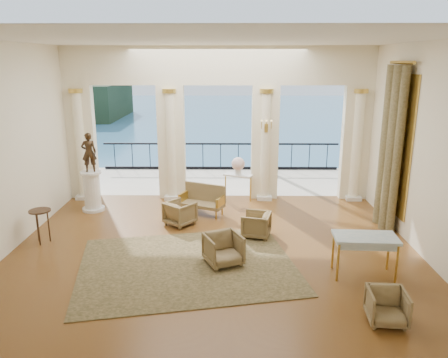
{
  "coord_description": "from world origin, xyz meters",
  "views": [
    {
      "loc": [
        0.33,
        -9.05,
        4.11
      ],
      "look_at": [
        0.22,
        0.6,
        1.47
      ],
      "focal_mm": 35.0,
      "sensor_mm": 36.0,
      "label": 1
    }
  ],
  "objects_px": {
    "settee": "(203,199)",
    "game_table": "(365,240)",
    "console_table": "(238,179)",
    "armchair_c": "(256,223)",
    "statue": "(89,152)",
    "side_table": "(40,215)",
    "armchair_d": "(180,212)",
    "pedestal": "(92,192)",
    "armchair_b": "(387,305)",
    "armchair_a": "(223,248)"
  },
  "relations": [
    {
      "from": "armchair_c",
      "to": "armchair_d",
      "type": "relative_size",
      "value": 0.97
    },
    {
      "from": "armchair_a",
      "to": "statue",
      "type": "height_order",
      "value": "statue"
    },
    {
      "from": "game_table",
      "to": "console_table",
      "type": "distance_m",
      "value": 5.3
    },
    {
      "from": "armchair_c",
      "to": "game_table",
      "type": "distance_m",
      "value": 2.81
    },
    {
      "from": "armchair_d",
      "to": "statue",
      "type": "height_order",
      "value": "statue"
    },
    {
      "from": "armchair_c",
      "to": "armchair_d",
      "type": "bearing_deg",
      "value": -97.98
    },
    {
      "from": "game_table",
      "to": "side_table",
      "type": "xyz_separation_m",
      "value": [
        -6.97,
        1.51,
        -0.06
      ]
    },
    {
      "from": "armchair_b",
      "to": "armchair_c",
      "type": "height_order",
      "value": "armchair_c"
    },
    {
      "from": "armchair_b",
      "to": "side_table",
      "type": "relative_size",
      "value": 0.78
    },
    {
      "from": "armchair_a",
      "to": "armchair_b",
      "type": "bearing_deg",
      "value": -61.9
    },
    {
      "from": "armchair_b",
      "to": "game_table",
      "type": "xyz_separation_m",
      "value": [
        0.09,
        1.61,
        0.43
      ]
    },
    {
      "from": "settee",
      "to": "armchair_b",
      "type": "bearing_deg",
      "value": -34.77
    },
    {
      "from": "armchair_c",
      "to": "armchair_a",
      "type": "bearing_deg",
      "value": -13.29
    },
    {
      "from": "settee",
      "to": "side_table",
      "type": "distance_m",
      "value": 4.17
    },
    {
      "from": "statue",
      "to": "side_table",
      "type": "height_order",
      "value": "statue"
    },
    {
      "from": "armchair_c",
      "to": "side_table",
      "type": "distance_m",
      "value": 5.01
    },
    {
      "from": "statue",
      "to": "side_table",
      "type": "relative_size",
      "value": 1.37
    },
    {
      "from": "statue",
      "to": "console_table",
      "type": "distance_m",
      "value": 4.33
    },
    {
      "from": "settee",
      "to": "pedestal",
      "type": "bearing_deg",
      "value": -160.57
    },
    {
      "from": "game_table",
      "to": "statue",
      "type": "height_order",
      "value": "statue"
    },
    {
      "from": "game_table",
      "to": "console_table",
      "type": "relative_size",
      "value": 1.37
    },
    {
      "from": "pedestal",
      "to": "console_table",
      "type": "height_order",
      "value": "pedestal"
    },
    {
      "from": "armchair_c",
      "to": "console_table",
      "type": "bearing_deg",
      "value": -158.19
    },
    {
      "from": "side_table",
      "to": "armchair_d",
      "type": "bearing_deg",
      "value": 21.29
    },
    {
      "from": "side_table",
      "to": "settee",
      "type": "bearing_deg",
      "value": 29.67
    },
    {
      "from": "statue",
      "to": "console_table",
      "type": "xyz_separation_m",
      "value": [
        4.1,
        0.97,
        -1.0
      ]
    },
    {
      "from": "armchair_b",
      "to": "armchair_d",
      "type": "bearing_deg",
      "value": 135.99
    },
    {
      "from": "armchair_c",
      "to": "armchair_d",
      "type": "height_order",
      "value": "armchair_d"
    },
    {
      "from": "armchair_d",
      "to": "armchair_a",
      "type": "bearing_deg",
      "value": 156.67
    },
    {
      "from": "settee",
      "to": "game_table",
      "type": "relative_size",
      "value": 1.07
    },
    {
      "from": "armchair_a",
      "to": "game_table",
      "type": "bearing_deg",
      "value": -33.54
    },
    {
      "from": "armchair_b",
      "to": "armchair_d",
      "type": "distance_m",
      "value": 5.75
    },
    {
      "from": "pedestal",
      "to": "armchair_d",
      "type": "bearing_deg",
      "value": -22.36
    },
    {
      "from": "settee",
      "to": "statue",
      "type": "height_order",
      "value": "statue"
    },
    {
      "from": "console_table",
      "to": "statue",
      "type": "bearing_deg",
      "value": -142.76
    },
    {
      "from": "armchair_d",
      "to": "console_table",
      "type": "height_order",
      "value": "console_table"
    },
    {
      "from": "armchair_d",
      "to": "pedestal",
      "type": "distance_m",
      "value": 2.79
    },
    {
      "from": "console_table",
      "to": "game_table",
      "type": "bearing_deg",
      "value": -39.53
    },
    {
      "from": "armchair_a",
      "to": "armchair_c",
      "type": "distance_m",
      "value": 1.66
    },
    {
      "from": "pedestal",
      "to": "side_table",
      "type": "relative_size",
      "value": 1.42
    },
    {
      "from": "armchair_a",
      "to": "armchair_b",
      "type": "xyz_separation_m",
      "value": [
        2.66,
        -2.07,
        -0.05
      ]
    },
    {
      "from": "console_table",
      "to": "armchair_c",
      "type": "bearing_deg",
      "value": -58.34
    },
    {
      "from": "armchair_c",
      "to": "console_table",
      "type": "relative_size",
      "value": 0.72
    },
    {
      "from": "armchair_a",
      "to": "armchair_d",
      "type": "height_order",
      "value": "armchair_a"
    },
    {
      "from": "pedestal",
      "to": "game_table",
      "type": "bearing_deg",
      "value": -30.22
    },
    {
      "from": "armchair_b",
      "to": "statue",
      "type": "xyz_separation_m",
      "value": [
        -6.38,
        5.38,
        1.36
      ]
    },
    {
      "from": "armchair_b",
      "to": "pedestal",
      "type": "relative_size",
      "value": 0.55
    },
    {
      "from": "armchair_d",
      "to": "statue",
      "type": "xyz_separation_m",
      "value": [
        -2.58,
        1.06,
        1.33
      ]
    },
    {
      "from": "armchair_a",
      "to": "armchair_c",
      "type": "bearing_deg",
      "value": 38.65
    },
    {
      "from": "armchair_d",
      "to": "pedestal",
      "type": "bearing_deg",
      "value": 17.36
    }
  ]
}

